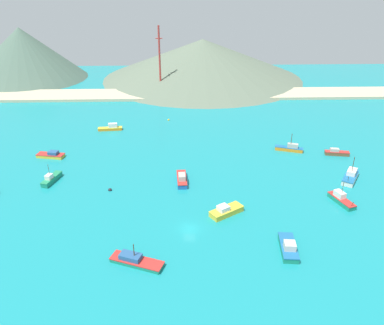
% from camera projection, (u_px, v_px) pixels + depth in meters
% --- Properties ---
extents(ground, '(260.00, 280.00, 0.50)m').
position_uv_depth(ground, '(187.00, 168.00, 112.05)').
color(ground, teal).
extents(fishing_boat_0, '(3.99, 8.06, 5.57)m').
position_uv_depth(fishing_boat_0, '(51.00, 179.00, 103.88)').
color(fishing_boat_0, '#198466').
rests_on(fishing_boat_0, ground).
extents(fishing_boat_1, '(9.01, 4.60, 6.09)m').
position_uv_depth(fishing_boat_1, '(290.00, 148.00, 121.98)').
color(fishing_boat_1, orange).
rests_on(fishing_boat_1, ground).
extents(fishing_boat_2, '(3.99, 8.92, 2.72)m').
position_uv_depth(fishing_boat_2, '(288.00, 247.00, 77.91)').
color(fishing_boat_2, '#198466').
rests_on(fishing_boat_2, ground).
extents(fishing_boat_4, '(8.77, 7.17, 2.60)m').
position_uv_depth(fishing_boat_4, '(226.00, 211.00, 89.84)').
color(fishing_boat_4, gold).
rests_on(fishing_boat_4, ground).
extents(fishing_boat_5, '(8.85, 2.84, 2.57)m').
position_uv_depth(fishing_boat_5, '(111.00, 128.00, 138.36)').
color(fishing_boat_5, orange).
rests_on(fishing_boat_5, ground).
extents(fishing_boat_6, '(4.87, 8.37, 5.83)m').
position_uv_depth(fishing_boat_6, '(341.00, 199.00, 94.36)').
color(fishing_boat_6, '#198466').
rests_on(fishing_boat_6, ground).
extents(fishing_boat_7, '(7.43, 9.11, 6.95)m').
position_uv_depth(fishing_boat_7, '(351.00, 176.00, 104.83)').
color(fishing_boat_7, silver).
rests_on(fishing_boat_7, ground).
extents(fishing_boat_8, '(8.87, 4.50, 2.04)m').
position_uv_depth(fishing_boat_8, '(51.00, 155.00, 117.96)').
color(fishing_boat_8, gold).
rests_on(fishing_boat_8, ground).
extents(fishing_boat_9, '(7.62, 3.11, 2.19)m').
position_uv_depth(fishing_boat_9, '(336.00, 153.00, 119.37)').
color(fishing_boat_9, brown).
rests_on(fishing_boat_9, ground).
extents(fishing_boat_10, '(11.18, 6.70, 4.64)m').
position_uv_depth(fishing_boat_10, '(135.00, 260.00, 74.58)').
color(fishing_boat_10, '#198466').
rests_on(fishing_boat_10, ground).
extents(fishing_boat_11, '(2.93, 8.87, 2.86)m').
position_uv_depth(fishing_boat_11, '(182.00, 179.00, 103.63)').
color(fishing_boat_11, '#1E5BA8').
rests_on(fishing_boat_11, ground).
extents(buoy_0, '(0.96, 0.96, 0.96)m').
position_uv_depth(buoy_0, '(110.00, 190.00, 99.99)').
color(buoy_0, '#232328').
rests_on(buoy_0, ground).
extents(buoy_1, '(0.82, 0.82, 0.82)m').
position_uv_depth(buoy_1, '(169.00, 120.00, 147.96)').
color(buoy_1, gold).
rests_on(buoy_1, ground).
extents(beach_strip, '(247.00, 17.05, 1.20)m').
position_uv_depth(beach_strip, '(184.00, 94.00, 177.66)').
color(beach_strip, '#C6B793').
rests_on(beach_strip, ground).
extents(hill_west, '(64.25, 64.25, 26.75)m').
position_uv_depth(hill_west, '(23.00, 54.00, 200.77)').
color(hill_west, '#4C6656').
rests_on(hill_west, ground).
extents(hill_central, '(107.72, 107.72, 20.58)m').
position_uv_depth(hill_central, '(202.00, 59.00, 203.75)').
color(hill_central, '#60705B').
rests_on(hill_central, ground).
extents(radio_tower, '(3.11, 2.49, 31.09)m').
position_uv_depth(radio_tower, '(160.00, 60.00, 173.41)').
color(radio_tower, '#B7332D').
rests_on(radio_tower, ground).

